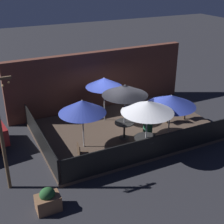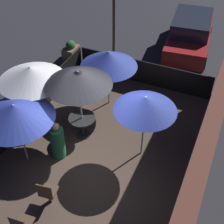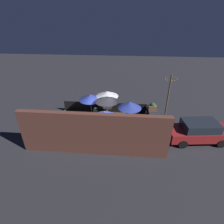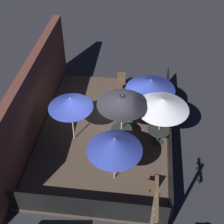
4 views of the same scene
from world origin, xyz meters
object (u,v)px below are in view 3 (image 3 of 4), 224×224
object	(u,v)px
patio_umbrella_2	(130,105)
patio_chair_0	(135,112)
patio_umbrella_4	(91,97)
patio_umbrella_0	(107,94)
light_post	(168,96)
dining_table_1	(107,117)
dining_table_0	(107,108)
patio_umbrella_1	(107,99)
patio_chair_1	(76,119)
patio_chair_2	(65,117)
planter_box	(152,107)
patron_0	(96,115)
parked_car_0	(199,131)
patio_umbrella_3	(105,114)

from	to	relation	value
patio_umbrella_2	patio_chair_0	distance (m)	1.87
patio_umbrella_2	patio_umbrella_4	size ratio (longest dim) A/B	0.99
patio_umbrella_0	light_post	distance (m)	5.20
patio_umbrella_2	dining_table_1	xyz separation A→B (m)	(1.84, -0.07, -1.22)
patio_chair_0	dining_table_0	bearing A→B (deg)	0.00
patio_umbrella_2	patio_umbrella_0	bearing A→B (deg)	-37.90
patio_umbrella_1	patio_umbrella_4	world-z (taller)	patio_umbrella_1
patio_umbrella_0	patio_umbrella_1	size ratio (longest dim) A/B	0.93
patio_chair_1	light_post	bearing A→B (deg)	2.87
dining_table_0	patio_chair_0	distance (m)	2.56
patio_umbrella_4	dining_table_1	world-z (taller)	patio_umbrella_4
dining_table_0	patio_chair_2	size ratio (longest dim) A/B	0.96
patio_umbrella_2	patio_chair_0	world-z (taller)	patio_umbrella_2
dining_table_0	patio_umbrella_1	bearing A→B (deg)	96.19
patio_umbrella_1	patio_umbrella_4	distance (m)	1.90
planter_box	patron_0	bearing A→B (deg)	26.16
parked_car_0	dining_table_0	bearing A→B (deg)	-31.02
patio_chair_1	dining_table_1	bearing A→B (deg)	0.00
patio_umbrella_3	parked_car_0	distance (m)	6.94
patio_umbrella_0	patio_umbrella_1	world-z (taller)	patio_umbrella_1
patio_chair_2	light_post	bearing A→B (deg)	4.38
planter_box	parked_car_0	distance (m)	5.29
patio_umbrella_4	patio_chair_0	world-z (taller)	patio_umbrella_4
planter_box	parked_car_0	world-z (taller)	parked_car_0
patio_umbrella_3	patio_chair_2	xyz separation A→B (m)	(3.59, -1.61, -1.41)
patio_umbrella_3	patron_0	size ratio (longest dim) A/B	1.66
patio_umbrella_1	patio_chair_0	distance (m)	3.15
patio_umbrella_4	planter_box	distance (m)	6.16
patio_umbrella_1	patio_umbrella_3	xyz separation A→B (m)	(-0.04, 1.95, -0.29)
dining_table_1	patio_chair_2	bearing A→B (deg)	5.46
patio_umbrella_1	parked_car_0	size ratio (longest dim) A/B	0.53
dining_table_0	light_post	world-z (taller)	light_post
dining_table_0	patio_umbrella_2	bearing A→B (deg)	142.10
patio_umbrella_1	patron_0	bearing A→B (deg)	-13.51
patio_umbrella_2	light_post	distance (m)	3.43
patio_chair_1	patio_umbrella_4	bearing A→B (deg)	46.15
patio_umbrella_0	dining_table_1	distance (m)	2.08
patio_chair_1	parked_car_0	xyz separation A→B (m)	(-9.43, 1.33, 0.24)
patio_umbrella_0	patio_chair_1	size ratio (longest dim) A/B	2.50
patio_umbrella_0	patio_umbrella_1	distance (m)	1.50
patio_chair_1	dining_table_0	bearing A→B (deg)	29.33
patio_umbrella_4	patio_umbrella_1	bearing A→B (deg)	146.59
patio_chair_0	patio_chair_1	world-z (taller)	patio_chair_0
dining_table_0	parked_car_0	bearing A→B (deg)	155.54
dining_table_1	patio_umbrella_0	bearing A→B (deg)	-83.81
patio_umbrella_1	patio_umbrella_0	bearing A→B (deg)	-83.81
patio_umbrella_2	patio_chair_1	size ratio (longest dim) A/B	2.29
dining_table_0	patio_chair_2	xyz separation A→B (m)	(3.39, 1.82, -0.06)
patio_chair_0	planter_box	distance (m)	2.40
patron_0	planter_box	xyz separation A→B (m)	(-5.16, -2.53, -0.33)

